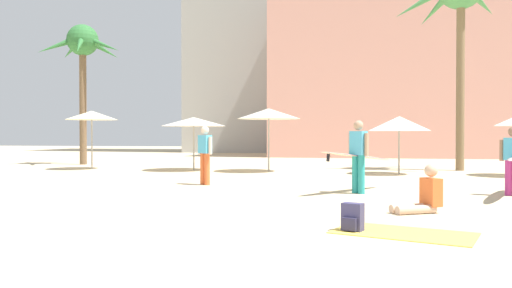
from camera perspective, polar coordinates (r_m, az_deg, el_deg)
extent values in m
plane|color=#C6B28C|center=(6.65, -6.42, -11.27)|extent=(120.00, 120.00, 0.00)
cube|color=#DB9989|center=(37.83, 14.63, 7.98)|extent=(16.01, 9.86, 12.18)
cylinder|color=brown|center=(22.22, 22.18, 6.92)|extent=(0.33, 0.33, 7.52)
cone|color=#428447|center=(24.26, 24.09, 14.53)|extent=(1.89, 2.17, 1.13)
cone|color=#428447|center=(24.03, 19.79, 14.33)|extent=(1.45, 2.34, 1.40)
cone|color=#428447|center=(22.37, 18.33, 15.09)|extent=(2.37, 0.64, 1.59)
cylinder|color=brown|center=(26.41, -19.04, 4.48)|extent=(0.34, 0.34, 6.16)
sphere|color=#2D6B33|center=(26.78, -19.07, 11.08)|extent=(1.54, 1.54, 1.54)
cone|color=#2D6B33|center=(25.96, -16.90, 10.70)|extent=(1.89, 0.67, 0.96)
cone|color=#2D6B33|center=(27.45, -16.86, 10.19)|extent=(1.13, 1.82, 0.93)
cone|color=#2D6B33|center=(27.85, -20.18, 10.01)|extent=(1.71, 1.36, 0.95)
cone|color=#2D6B33|center=(26.54, -21.72, 10.31)|extent=(1.63, 1.41, 1.08)
cone|color=#2D6B33|center=(25.54, -19.40, 10.55)|extent=(0.99, 1.78, 1.20)
cylinder|color=gray|center=(19.19, 15.92, -0.14)|extent=(0.06, 0.06, 2.13)
cone|color=white|center=(19.20, 15.93, 2.25)|extent=(2.25, 2.25, 0.53)
cylinder|color=gray|center=(19.84, 1.45, 0.45)|extent=(0.06, 0.06, 2.50)
cone|color=beige|center=(19.86, 1.45, 3.47)|extent=(2.49, 2.49, 0.41)
cylinder|color=gray|center=(20.70, -7.08, 0.02)|extent=(0.06, 0.06, 2.18)
cone|color=beige|center=(20.71, -7.08, 2.53)|extent=(2.66, 2.66, 0.36)
cylinder|color=gray|center=(22.45, -18.13, 0.43)|extent=(0.06, 0.06, 2.48)
cone|color=beige|center=(22.46, -18.15, 3.12)|extent=(2.17, 2.17, 0.38)
cube|color=#F4CC4C|center=(7.63, 16.39, -9.67)|extent=(2.19, 1.65, 0.01)
cube|color=#39365D|center=(7.58, 10.91, -8.17)|extent=(0.35, 0.28, 0.42)
cube|color=#2D2B4A|center=(7.48, 10.55, -8.93)|extent=(0.22, 0.14, 0.18)
cylinder|color=teal|center=(12.60, 11.19, -3.36)|extent=(0.23, 0.23, 0.94)
cylinder|color=teal|center=(12.47, 11.88, -3.41)|extent=(0.23, 0.23, 0.94)
cube|color=#4CB2DB|center=(12.50, 11.55, 0.11)|extent=(0.44, 0.43, 0.58)
sphere|color=tan|center=(12.50, 11.55, 2.09)|extent=(0.34, 0.34, 0.24)
cylinder|color=tan|center=(12.67, 10.69, -0.04)|extent=(0.14, 0.14, 0.56)
cylinder|color=tan|center=(12.34, 12.42, -0.07)|extent=(0.14, 0.14, 0.56)
ellipsoid|color=beige|center=(12.81, 11.51, -1.37)|extent=(2.02, 2.70, 0.34)
ellipsoid|color=#D1228B|center=(12.81, 11.51, -1.37)|extent=(2.04, 2.72, 0.32)
cube|color=black|center=(11.80, 8.19, -1.55)|extent=(0.08, 0.10, 0.19)
cylinder|color=#D1A889|center=(9.53, 17.71, -7.12)|extent=(0.76, 0.50, 0.16)
cylinder|color=#D1A889|center=(9.70, 17.03, -6.98)|extent=(0.76, 0.50, 0.16)
cube|color=orange|center=(9.80, 19.24, -5.16)|extent=(0.38, 0.46, 0.51)
sphere|color=#D1A889|center=(9.77, 19.25, -2.85)|extent=(0.32, 0.32, 0.24)
cylinder|color=#B7337F|center=(13.26, 26.73, -3.45)|extent=(0.21, 0.21, 0.84)
cylinder|color=#936B51|center=(13.25, 26.11, -0.65)|extent=(0.13, 0.13, 0.50)
cylinder|color=orange|center=(14.63, -6.04, -2.82)|extent=(0.22, 0.22, 0.91)
cylinder|color=orange|center=(14.47, -5.57, -2.86)|extent=(0.22, 0.22, 0.91)
cube|color=#4CB2DB|center=(14.52, -5.81, -0.02)|extent=(0.45, 0.42, 0.52)
sphere|color=beige|center=(14.52, -5.81, 1.57)|extent=(0.34, 0.34, 0.24)
cylinder|color=beige|center=(14.73, -6.38, -0.15)|extent=(0.14, 0.14, 0.50)
cylinder|color=beige|center=(14.32, -5.22, -0.18)|extent=(0.14, 0.14, 0.50)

